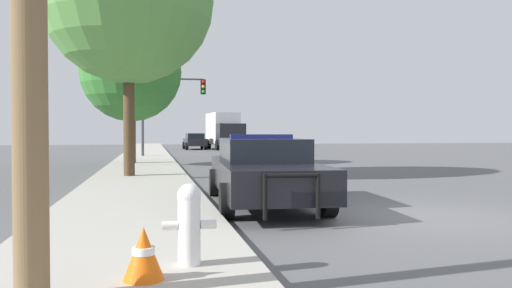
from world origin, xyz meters
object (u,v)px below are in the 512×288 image
(traffic_light, at_px, (169,99))
(tree_sidewalk_mid, at_px, (131,72))
(fire_hydrant, at_px, (189,222))
(police_car, at_px, (263,169))
(traffic_cone, at_px, (144,253))
(car_background_distant, at_px, (195,141))
(box_truck, at_px, (224,130))

(traffic_light, height_order, tree_sidewalk_mid, tree_sidewalk_mid)
(fire_hydrant, bearing_deg, tree_sidewalk_mid, 93.98)
(police_car, relative_size, traffic_cone, 11.00)
(police_car, bearing_deg, traffic_cone, 69.97)
(car_background_distant, relative_size, box_truck, 0.58)
(police_car, bearing_deg, fire_hydrant, 72.58)
(car_background_distant, xyz_separation_m, tree_sidewalk_mid, (-4.68, -21.21, 3.52))
(traffic_light, relative_size, traffic_cone, 9.46)
(traffic_light, distance_m, tree_sidewalk_mid, 7.27)
(car_background_distant, height_order, tree_sidewalk_mid, tree_sidewalk_mid)
(tree_sidewalk_mid, distance_m, traffic_cone, 18.93)
(car_background_distant, bearing_deg, fire_hydrant, -96.96)
(fire_hydrant, height_order, box_truck, box_truck)
(box_truck, bearing_deg, police_car, 79.84)
(fire_hydrant, relative_size, car_background_distant, 0.21)
(fire_hydrant, xyz_separation_m, traffic_cone, (-0.46, -0.45, -0.20))
(box_truck, height_order, tree_sidewalk_mid, tree_sidewalk_mid)
(police_car, xyz_separation_m, box_truck, (4.13, 34.16, 0.98))
(tree_sidewalk_mid, bearing_deg, car_background_distant, 77.55)
(tree_sidewalk_mid, xyz_separation_m, traffic_cone, (0.80, -18.51, -3.88))
(fire_hydrant, bearing_deg, car_background_distant, 85.02)
(fire_hydrant, height_order, traffic_cone, fire_hydrant)
(police_car, xyz_separation_m, car_background_distant, (1.51, 34.31, 0.01))
(police_car, height_order, traffic_cone, police_car)
(fire_hydrant, distance_m, traffic_light, 25.21)
(box_truck, xyz_separation_m, traffic_cone, (-6.50, -39.57, -1.34))
(police_car, height_order, box_truck, box_truck)
(fire_hydrant, xyz_separation_m, box_truck, (6.04, 39.13, 1.14))
(traffic_light, height_order, car_background_distant, traffic_light)
(box_truck, distance_m, traffic_cone, 40.13)
(police_car, distance_m, fire_hydrant, 5.33)
(fire_hydrant, xyz_separation_m, traffic_light, (0.70, 25.03, 2.92))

